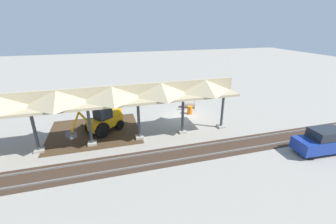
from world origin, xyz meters
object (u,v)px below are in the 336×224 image
at_px(stop_sign, 195,98).
at_px(distant_parked_car, 322,141).
at_px(backhoe, 104,120).
at_px(traffic_barrel, 190,110).
at_px(concrete_pipe, 190,104).

height_order(stop_sign, distant_parked_car, stop_sign).
bearing_deg(backhoe, traffic_barrel, -167.54).
height_order(backhoe, distant_parked_car, backhoe).
bearing_deg(distant_parked_car, stop_sign, -61.51).
relative_size(stop_sign, traffic_barrel, 2.42).
distance_m(stop_sign, concrete_pipe, 1.64).
height_order(backhoe, traffic_barrel, backhoe).
xyz_separation_m(stop_sign, backhoe, (10.10, 2.76, -0.31)).
height_order(concrete_pipe, distant_parked_car, distant_parked_car).
relative_size(distant_parked_car, traffic_barrel, 4.78).
bearing_deg(concrete_pipe, traffic_barrel, 69.11).
bearing_deg(stop_sign, backhoe, 15.26).
xyz_separation_m(stop_sign, traffic_barrel, (0.88, 0.72, -1.11)).
distance_m(distant_parked_car, traffic_barrel, 12.46).
xyz_separation_m(concrete_pipe, distant_parked_car, (-6.17, 12.24, 0.56)).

